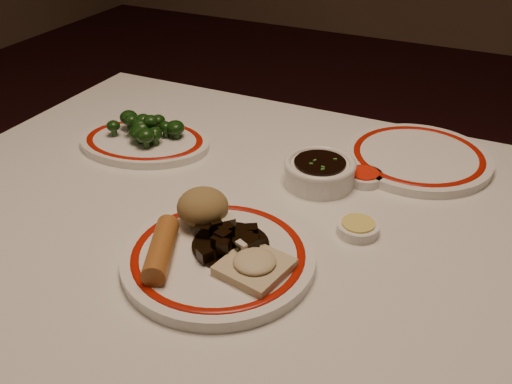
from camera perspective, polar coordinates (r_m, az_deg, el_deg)
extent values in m
cube|color=white|center=(0.89, 0.18, -4.20)|extent=(1.20, 0.90, 0.04)
cylinder|color=black|center=(1.62, -11.26, -2.64)|extent=(0.06, 0.06, 0.71)
cylinder|color=white|center=(0.80, -3.76, -6.62)|extent=(0.30, 0.30, 0.02)
torus|color=#9B1408|center=(0.79, -3.78, -6.11)|extent=(0.26, 0.26, 0.00)
ellipsoid|color=olive|center=(0.84, -5.34, -1.51)|extent=(0.08, 0.08, 0.06)
cylinder|color=#AD682A|center=(0.78, -9.46, -5.64)|extent=(0.08, 0.12, 0.03)
cube|color=#C5B58B|center=(0.76, -0.13, -7.50)|extent=(0.10, 0.10, 0.01)
ellipsoid|color=#C5B58B|center=(0.75, -0.13, -6.93)|extent=(0.06, 0.06, 0.02)
cylinder|color=black|center=(0.80, -2.55, -5.34)|extent=(0.11, 0.11, 0.00)
cube|color=black|center=(0.82, -5.24, -3.85)|extent=(0.03, 0.03, 0.02)
cube|color=black|center=(0.79, -3.27, -5.36)|extent=(0.02, 0.02, 0.02)
cube|color=black|center=(0.81, -4.07, -3.33)|extent=(0.02, 0.02, 0.02)
cube|color=black|center=(0.79, -3.32, -4.53)|extent=(0.02, 0.02, 0.02)
cube|color=black|center=(0.79, -3.63, -5.00)|extent=(0.02, 0.02, 0.02)
cube|color=black|center=(0.78, -1.46, -5.66)|extent=(0.03, 0.03, 0.02)
cube|color=black|center=(0.81, -3.15, -3.93)|extent=(0.03, 0.03, 0.02)
cube|color=black|center=(0.77, -5.13, -6.26)|extent=(0.02, 0.02, 0.02)
cube|color=black|center=(0.78, -0.61, -5.25)|extent=(0.03, 0.03, 0.02)
cube|color=black|center=(0.79, 0.51, -4.87)|extent=(0.02, 0.02, 0.01)
cube|color=black|center=(0.77, -3.41, -5.49)|extent=(0.02, 0.02, 0.02)
cube|color=black|center=(0.79, -0.96, -4.70)|extent=(0.02, 0.02, 0.02)
cube|color=black|center=(0.78, -0.38, -4.99)|extent=(0.02, 0.02, 0.02)
cube|color=black|center=(0.79, -3.73, -5.13)|extent=(0.02, 0.02, 0.01)
cube|color=black|center=(0.81, -0.40, -3.91)|extent=(0.02, 0.02, 0.02)
cube|color=beige|center=(0.83, -2.77, -2.84)|extent=(0.02, 0.02, 0.01)
cube|color=beige|center=(0.82, -3.70, -2.93)|extent=(0.02, 0.02, 0.01)
cube|color=beige|center=(0.77, -1.22, -5.33)|extent=(0.02, 0.02, 0.01)
torus|color=#9B1408|center=(1.11, -11.10, 5.21)|extent=(0.26, 0.26, 0.00)
cylinder|color=#23471C|center=(1.11, -11.19, 5.46)|extent=(0.01, 0.01, 0.01)
ellipsoid|color=#12340D|center=(1.10, -11.29, 6.31)|extent=(0.04, 0.04, 0.03)
cylinder|color=#23471C|center=(1.11, -11.14, 5.44)|extent=(0.01, 0.01, 0.01)
ellipsoid|color=#12340D|center=(1.11, -11.21, 6.02)|extent=(0.03, 0.03, 0.02)
cylinder|color=#23471C|center=(1.08, -10.89, 4.73)|extent=(0.01, 0.01, 0.01)
ellipsoid|color=#12340D|center=(1.07, -10.99, 5.57)|extent=(0.03, 0.03, 0.03)
cylinder|color=#23471C|center=(1.16, -12.51, 6.48)|extent=(0.01, 0.01, 0.01)
ellipsoid|color=#12340D|center=(1.15, -12.61, 7.28)|extent=(0.04, 0.04, 0.03)
cylinder|color=#23471C|center=(1.11, -11.25, 5.40)|extent=(0.01, 0.01, 0.01)
ellipsoid|color=#12340D|center=(1.10, -11.35, 6.25)|extent=(0.04, 0.04, 0.03)
cylinder|color=#23471C|center=(1.11, -11.11, 5.50)|extent=(0.01, 0.01, 0.01)
ellipsoid|color=#12340D|center=(1.10, -11.20, 6.29)|extent=(0.04, 0.04, 0.03)
cylinder|color=#23471C|center=(1.11, -10.35, 5.53)|extent=(0.01, 0.01, 0.01)
ellipsoid|color=#12340D|center=(1.11, -10.41, 6.13)|extent=(0.03, 0.03, 0.02)
cylinder|color=#23471C|center=(1.12, -10.83, 5.83)|extent=(0.01, 0.01, 0.01)
ellipsoid|color=#12340D|center=(1.12, -10.91, 6.58)|extent=(0.03, 0.03, 0.02)
cylinder|color=#23471C|center=(1.13, -12.02, 5.74)|extent=(0.01, 0.01, 0.01)
ellipsoid|color=#12340D|center=(1.12, -12.09, 6.32)|extent=(0.03, 0.03, 0.02)
cylinder|color=#23471C|center=(1.14, -13.99, 5.78)|extent=(0.01, 0.01, 0.01)
ellipsoid|color=#12340D|center=(1.13, -14.09, 6.43)|extent=(0.03, 0.03, 0.02)
cylinder|color=#23471C|center=(1.10, -7.96, 5.61)|extent=(0.01, 0.01, 0.01)
ellipsoid|color=#12340D|center=(1.10, -8.02, 6.31)|extent=(0.03, 0.03, 0.02)
cylinder|color=#23471C|center=(1.15, -9.71, 6.43)|extent=(0.01, 0.01, 0.01)
ellipsoid|color=#12340D|center=(1.14, -9.77, 7.07)|extent=(0.03, 0.03, 0.02)
cylinder|color=#23471C|center=(1.11, -8.98, 5.78)|extent=(0.01, 0.01, 0.01)
ellipsoid|color=#12340D|center=(1.11, -9.04, 6.45)|extent=(0.03, 0.03, 0.02)
cylinder|color=#23471C|center=(1.15, -12.00, 6.27)|extent=(0.01, 0.01, 0.01)
ellipsoid|color=#12340D|center=(1.14, -12.08, 6.95)|extent=(0.03, 0.03, 0.02)
cylinder|color=#23471C|center=(1.10, -11.48, 5.02)|extent=(0.01, 0.01, 0.01)
ellipsoid|color=#12340D|center=(1.09, -11.57, 5.74)|extent=(0.04, 0.04, 0.03)
cylinder|color=#23471C|center=(1.11, -11.12, 5.55)|extent=(0.01, 0.01, 0.01)
ellipsoid|color=#12340D|center=(1.10, -11.22, 6.40)|extent=(0.04, 0.04, 0.03)
cylinder|color=#23471C|center=(1.09, -10.01, 5.14)|extent=(0.01, 0.01, 0.01)
ellipsoid|color=#12340D|center=(1.09, -10.09, 5.86)|extent=(0.03, 0.03, 0.02)
cylinder|color=#23471C|center=(1.11, -10.92, 5.54)|extent=(0.01, 0.01, 0.01)
ellipsoid|color=#12340D|center=(1.10, -11.01, 6.38)|extent=(0.04, 0.04, 0.03)
cylinder|color=#23471C|center=(1.09, -10.09, 4.94)|extent=(0.01, 0.01, 0.01)
ellipsoid|color=#12340D|center=(1.08, -10.15, 5.58)|extent=(0.03, 0.03, 0.02)
cylinder|color=#23471C|center=(1.11, -11.39, 5.25)|extent=(0.01, 0.01, 0.01)
ellipsoid|color=#12340D|center=(1.10, -11.46, 5.91)|extent=(0.03, 0.03, 0.02)
cylinder|color=#23471C|center=(1.11, -8.02, 5.66)|extent=(0.01, 0.01, 0.01)
ellipsoid|color=#12340D|center=(1.10, -8.08, 6.37)|extent=(0.04, 0.04, 0.03)
ellipsoid|color=#12340D|center=(1.10, -11.48, 6.52)|extent=(0.03, 0.03, 0.03)
ellipsoid|color=#12340D|center=(1.11, -11.21, 7.03)|extent=(0.03, 0.03, 0.02)
ellipsoid|color=#12340D|center=(1.09, -10.49, 6.99)|extent=(0.03, 0.03, 0.02)
ellipsoid|color=#12340D|center=(1.11, -12.37, 7.05)|extent=(0.03, 0.03, 0.02)
cylinder|color=white|center=(0.98, 6.35, 1.86)|extent=(0.12, 0.12, 0.04)
cylinder|color=black|center=(0.97, 6.42, 2.94)|extent=(0.09, 0.09, 0.00)
cylinder|color=white|center=(1.00, 10.76, 1.43)|extent=(0.06, 0.06, 0.02)
cylinder|color=red|center=(0.99, 10.81, 1.90)|extent=(0.05, 0.05, 0.00)
cylinder|color=white|center=(0.87, 10.13, -3.60)|extent=(0.06, 0.06, 0.02)
cylinder|color=#E0D05C|center=(0.86, 10.19, -3.08)|extent=(0.05, 0.05, 0.00)
cylinder|color=white|center=(1.08, 15.88, 3.30)|extent=(0.29, 0.29, 0.02)
torus|color=#9B1408|center=(1.08, 15.94, 3.67)|extent=(0.25, 0.25, 0.00)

